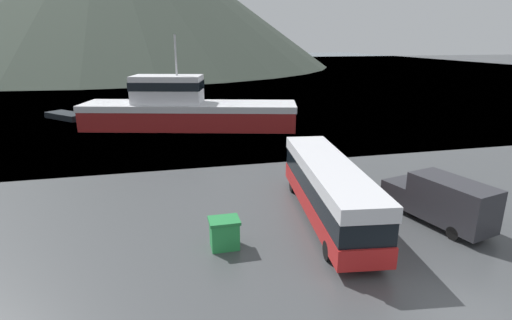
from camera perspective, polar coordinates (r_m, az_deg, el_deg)
ground_plane at (r=17.33m, az=27.67°, el=-18.67°), size 400.00×400.00×0.00m
water_surface at (r=150.01m, az=-9.67°, el=13.12°), size 240.00×240.00×0.00m
tour_bus at (r=21.99m, az=10.27°, el=-3.90°), size 4.04×12.24×3.22m
delivery_van at (r=23.36m, az=24.95°, el=-5.18°), size 3.40×6.39×2.62m
fishing_boat at (r=44.91m, az=-10.06°, el=7.25°), size 23.86×11.16×9.96m
storage_bin at (r=19.21m, az=-4.54°, el=-10.36°), size 1.43×1.14×1.46m
small_boat at (r=55.05m, az=-25.45°, el=5.73°), size 5.64×5.71×0.71m
mooring_bollard at (r=31.41m, az=9.58°, el=0.04°), size 0.41×0.41×0.96m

